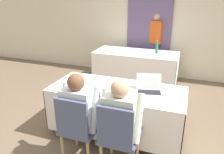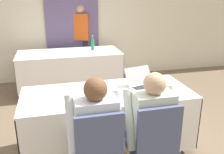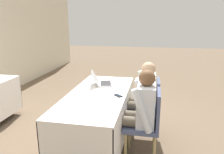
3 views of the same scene
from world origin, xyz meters
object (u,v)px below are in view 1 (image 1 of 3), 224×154
laptop (149,89)px  person_red_shirt (156,40)px  cell_phone (106,96)px  water_bottle (157,48)px  person_checkered_shirt (81,111)px  person_white_shirt (121,118)px  chair_near_right (118,135)px  chair_near_left (78,126)px

laptop → person_red_shirt: bearing=83.5°
cell_phone → water_bottle: water_bottle is taller
person_checkered_shirt → person_white_shirt: 0.52m
cell_phone → chair_near_right: 0.57m
person_checkered_shirt → person_white_shirt: same height
laptop → chair_near_right: laptop is taller
cell_phone → person_checkered_shirt: 0.38m
water_bottle → person_checkered_shirt: (-0.47, -2.78, -0.21)m
water_bottle → chair_near_left: 2.95m
cell_phone → person_checkered_shirt: person_checkered_shirt is taller
cell_phone → water_bottle: bearing=129.5°
person_red_shirt → person_checkered_shirt: bearing=-75.8°
water_bottle → cell_phone: bearing=-96.1°
chair_near_right → water_bottle: bearing=-89.0°
person_checkered_shirt → person_white_shirt: bearing=-180.0°
chair_near_right → chair_near_left: bearing=0.0°
chair_near_right → person_white_shirt: (0.00, 0.10, 0.16)m
cell_phone → person_red_shirt: bearing=133.3°
water_bottle → person_white_shirt: size_ratio=0.24×
chair_near_left → cell_phone: bearing=-116.8°
person_checkered_shirt → laptop: bearing=-137.6°
cell_phone → person_checkered_shirt: (-0.21, -0.31, -0.09)m
water_bottle → person_white_shirt: 2.79m
cell_phone → water_bottle: size_ratio=0.49×
laptop → person_red_shirt: (-0.37, 2.77, 0.12)m
person_checkered_shirt → chair_near_left: bearing=90.0°
person_white_shirt → person_red_shirt: person_red_shirt is taller
water_bottle → person_white_shirt: person_white_shirt is taller
person_white_shirt → person_red_shirt: size_ratio=0.74×
chair_near_left → chair_near_right: (0.52, 0.00, 0.00)m
person_white_shirt → person_red_shirt: bearing=-86.9°
person_white_shirt → cell_phone: bearing=-44.6°
chair_near_right → cell_phone: bearing=-52.8°
water_bottle → person_red_shirt: 0.65m
water_bottle → laptop: bearing=-83.7°
laptop → cell_phone: size_ratio=3.02×
person_checkered_shirt → person_white_shirt: size_ratio=1.00×
laptop → person_white_shirt: person_white_shirt is taller
chair_near_left → chair_near_right: bearing=-180.0°
water_bottle → chair_near_right: size_ratio=0.31×
cell_phone → person_red_shirt: (0.13, 3.11, 0.16)m
laptop → chair_near_left: laptop is taller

